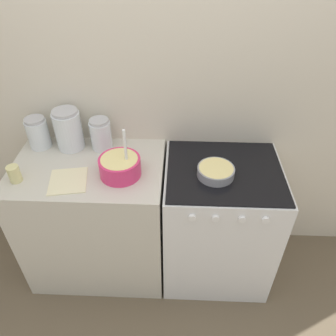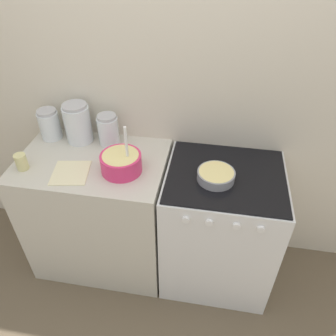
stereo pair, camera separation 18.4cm
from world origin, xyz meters
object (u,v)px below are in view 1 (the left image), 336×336
at_px(baking_pan, 216,171).
at_px(storage_jar_right, 101,136).
at_px(storage_jar_left, 38,135).
at_px(stove, 217,223).
at_px(mixing_bowl, 120,166).
at_px(tin_can, 14,174).
at_px(storage_jar_middle, 69,132).

xyz_separation_m(baking_pan, storage_jar_right, (-0.70, 0.25, 0.06)).
xyz_separation_m(storage_jar_left, storage_jar_right, (0.40, 0.00, 0.00)).
height_order(stove, mixing_bowl, mixing_bowl).
bearing_deg(tin_can, mixing_bowl, 7.89).
relative_size(baking_pan, storage_jar_left, 1.05).
xyz_separation_m(stove, storage_jar_right, (-0.76, 0.20, 0.54)).
distance_m(stove, storage_jar_middle, 1.13).
xyz_separation_m(storage_jar_middle, storage_jar_right, (0.20, 0.00, -0.03)).
bearing_deg(stove, storage_jar_left, 170.25).
distance_m(stove, baking_pan, 0.49).
height_order(storage_jar_left, storage_jar_middle, storage_jar_middle).
height_order(stove, baking_pan, baking_pan).
height_order(baking_pan, storage_jar_right, storage_jar_right).
bearing_deg(storage_jar_left, tin_can, -93.74).
bearing_deg(tin_can, storage_jar_left, 86.26).
distance_m(storage_jar_middle, tin_can, 0.41).
height_order(mixing_bowl, storage_jar_right, mixing_bowl).
distance_m(baking_pan, tin_can, 1.12).
distance_m(stove, storage_jar_left, 1.29).
bearing_deg(mixing_bowl, storage_jar_left, 154.59).
xyz_separation_m(stove, storage_jar_left, (-1.16, 0.20, 0.54)).
height_order(stove, storage_jar_right, storage_jar_right).
relative_size(mixing_bowl, storage_jar_middle, 1.16).
bearing_deg(storage_jar_middle, tin_can, -122.76).
relative_size(mixing_bowl, tin_can, 3.06).
bearing_deg(storage_jar_middle, stove, -11.72).
bearing_deg(baking_pan, mixing_bowl, -178.71).
height_order(baking_pan, storage_jar_middle, storage_jar_middle).
height_order(storage_jar_middle, storage_jar_right, storage_jar_middle).
relative_size(stove, baking_pan, 4.33).
distance_m(mixing_bowl, storage_jar_right, 0.31).
height_order(storage_jar_right, tin_can, storage_jar_right).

